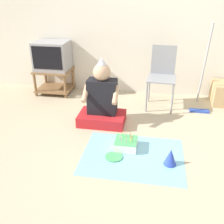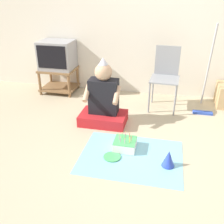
# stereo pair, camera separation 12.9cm
# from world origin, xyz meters

# --- Properties ---
(ground_plane) EXTENTS (16.00, 16.00, 0.00)m
(ground_plane) POSITION_xyz_m (0.00, 0.00, 0.00)
(ground_plane) COLOR tan
(wall_back) EXTENTS (6.40, 0.06, 2.55)m
(wall_back) POSITION_xyz_m (0.00, 2.06, 1.27)
(wall_back) COLOR silver
(wall_back) RESTS_ON ground_plane
(tv_stand) EXTENTS (0.58, 0.50, 0.41)m
(tv_stand) POSITION_xyz_m (-1.69, 1.79, 0.25)
(tv_stand) COLOR olive
(tv_stand) RESTS_ON ground_plane
(tv) EXTENTS (0.54, 0.46, 0.46)m
(tv) POSITION_xyz_m (-1.69, 1.79, 0.64)
(tv) COLOR #99999E
(tv) RESTS_ON tv_stand
(folding_chair) EXTENTS (0.43, 0.44, 0.91)m
(folding_chair) POSITION_xyz_m (0.11, 1.54, 0.53)
(folding_chair) COLOR gray
(folding_chair) RESTS_ON ground_plane
(dust_mop) EXTENTS (0.28, 0.38, 1.27)m
(dust_mop) POSITION_xyz_m (0.69, 1.50, 0.38)
(dust_mop) COLOR #2D4CB2
(dust_mop) RESTS_ON ground_plane
(person_seated) EXTENTS (0.62, 0.41, 0.89)m
(person_seated) POSITION_xyz_m (-0.66, 0.84, 0.30)
(person_seated) COLOR red
(person_seated) RESTS_ON ground_plane
(party_cloth) EXTENTS (1.11, 0.85, 0.01)m
(party_cloth) POSITION_xyz_m (-0.17, 0.13, 0.00)
(party_cloth) COLOR #7FC6E0
(party_cloth) RESTS_ON ground_plane
(birthday_cake) EXTENTS (0.25, 0.25, 0.18)m
(birthday_cake) POSITION_xyz_m (-0.26, 0.27, 0.06)
(birthday_cake) COLOR white
(birthday_cake) RESTS_ON party_cloth
(party_hat_blue) EXTENTS (0.14, 0.14, 0.18)m
(party_hat_blue) POSITION_xyz_m (0.23, 0.05, 0.10)
(party_hat_blue) COLOR blue
(party_hat_blue) RESTS_ON party_cloth
(paper_plate) EXTENTS (0.19, 0.19, 0.01)m
(paper_plate) POSITION_xyz_m (-0.37, 0.07, 0.01)
(paper_plate) COLOR #4CB266
(paper_plate) RESTS_ON party_cloth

